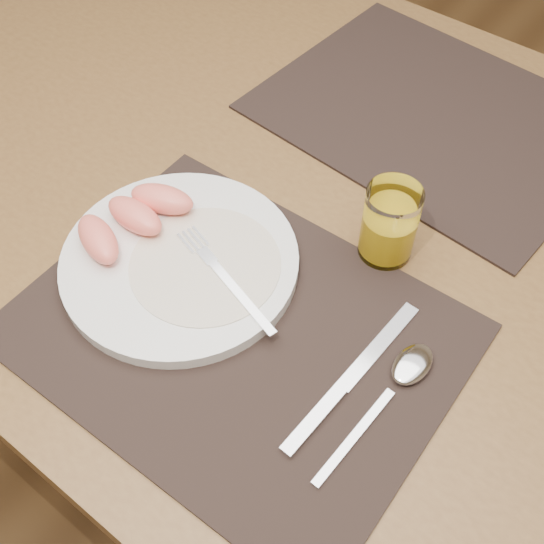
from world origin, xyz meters
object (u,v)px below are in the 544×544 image
at_px(plate, 180,262).
at_px(juice_glass, 389,226).
at_px(spoon, 404,374).
at_px(placemat_far, 433,115).
at_px(table, 329,246).
at_px(placemat_near, 237,332).
at_px(fork, 219,270).
at_px(knife, 342,388).

xyz_separation_m(plate, juice_glass, (0.17, 0.16, 0.03)).
bearing_deg(spoon, placemat_far, 115.25).
bearing_deg(spoon, table, 140.70).
distance_m(placemat_near, fork, 0.07).
distance_m(knife, juice_glass, 0.19).
relative_size(placemat_far, plate, 1.67).
bearing_deg(table, fork, -100.11).
bearing_deg(juice_glass, fork, -129.20).
distance_m(placemat_near, plate, 0.11).
xyz_separation_m(fork, spoon, (0.23, 0.02, -0.01)).
height_order(placemat_far, juice_glass, juice_glass).
xyz_separation_m(knife, spoon, (0.04, 0.05, 0.00)).
height_order(plate, fork, fork).
xyz_separation_m(table, knife, (0.15, -0.21, 0.09)).
bearing_deg(placemat_far, juice_glass, -73.28).
xyz_separation_m(plate, knife, (0.23, -0.02, -0.01)).
height_order(table, plate, plate).
relative_size(placemat_far, knife, 2.04).
distance_m(placemat_far, knife, 0.45).
height_order(table, fork, fork).
bearing_deg(juice_glass, plate, -136.55).
xyz_separation_m(knife, juice_glass, (-0.06, 0.18, 0.04)).
height_order(placemat_near, fork, fork).
distance_m(fork, spoon, 0.23).
height_order(placemat_far, plate, plate).
bearing_deg(placemat_near, fork, 145.29).
xyz_separation_m(placemat_far, spoon, (0.18, -0.38, 0.01)).
distance_m(placemat_near, placemat_far, 0.44).
distance_m(placemat_far, plate, 0.42).
bearing_deg(placemat_far, fork, -96.87).
bearing_deg(fork, placemat_far, 83.13).
relative_size(placemat_near, fork, 2.62).
xyz_separation_m(table, spoon, (0.20, -0.16, 0.09)).
bearing_deg(fork, spoon, 5.05).
height_order(table, knife, knife).
distance_m(plate, juice_glass, 0.24).
bearing_deg(placemat_near, table, 96.70).
relative_size(table, placemat_far, 3.11).
distance_m(table, placemat_far, 0.24).
distance_m(plate, knife, 0.23).
bearing_deg(placemat_far, plate, -103.24).
bearing_deg(knife, placemat_near, -175.14).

